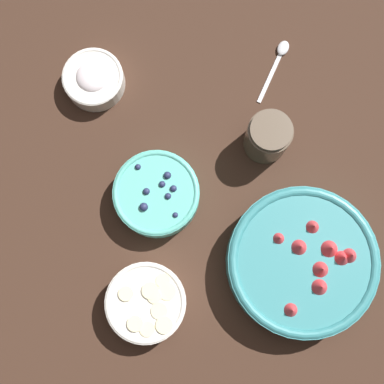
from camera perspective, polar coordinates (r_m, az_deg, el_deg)
ground_plane at (r=1.02m, az=1.70°, el=0.09°), size 4.00×4.00×0.00m
bowl_strawberries at (r=0.98m, az=11.67°, el=-7.31°), size 0.27×0.27×0.09m
bowl_blueberries at (r=0.99m, az=-3.79°, el=-0.22°), size 0.16×0.16×0.06m
bowl_bananas at (r=0.97m, az=-4.89°, el=-11.68°), size 0.14×0.14×0.05m
bowl_cream at (r=1.07m, az=-10.45°, el=11.76°), size 0.12×0.12×0.05m
jar_chocolate at (r=1.00m, az=8.06°, el=5.81°), size 0.08×0.08×0.09m
spoon at (r=1.10m, az=9.16°, el=13.79°), size 0.06×0.13×0.01m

